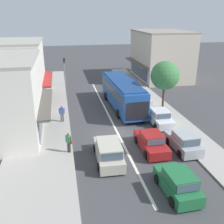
{
  "coord_description": "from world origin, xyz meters",
  "views": [
    {
      "loc": [
        -4.71,
        -20.96,
        10.29
      ],
      "look_at": [
        -0.06,
        2.5,
        1.2
      ],
      "focal_mm": 42.0,
      "sensor_mm": 36.0,
      "label": 1
    }
  ],
  "objects_px": {
    "hatchback_queue_far_back": "(178,183)",
    "pedestrian_with_handbag_near": "(69,141)",
    "parked_wagon_kerb_rear": "(129,85)",
    "traffic_light_downstreet": "(64,67)",
    "sedan_behind_bus_mid": "(151,142)",
    "parked_hatchback_kerb_third": "(141,99)",
    "street_tree_right": "(165,76)",
    "parked_hatchback_kerb_front": "(184,142)",
    "parked_sedan_kerb_second": "(160,117)",
    "wagon_queue_gap_filler": "(109,152)",
    "pedestrian_browsing_midblock": "(62,113)",
    "city_bus": "(122,92)"
  },
  "relations": [
    {
      "from": "sedan_behind_bus_mid",
      "to": "pedestrian_browsing_midblock",
      "type": "xyz_separation_m",
      "value": [
        -6.85,
        6.95,
        0.4
      ]
    },
    {
      "from": "wagon_queue_gap_filler",
      "to": "pedestrian_browsing_midblock",
      "type": "height_order",
      "value": "pedestrian_browsing_midblock"
    },
    {
      "from": "parked_hatchback_kerb_third",
      "to": "street_tree_right",
      "type": "height_order",
      "value": "street_tree_right"
    },
    {
      "from": "parked_wagon_kerb_rear",
      "to": "pedestrian_browsing_midblock",
      "type": "relative_size",
      "value": 2.8
    },
    {
      "from": "wagon_queue_gap_filler",
      "to": "parked_wagon_kerb_rear",
      "type": "xyz_separation_m",
      "value": [
        6.15,
        17.84,
        0.0
      ]
    },
    {
      "from": "street_tree_right",
      "to": "pedestrian_with_handbag_near",
      "type": "relative_size",
      "value": 3.48
    },
    {
      "from": "parked_sedan_kerb_second",
      "to": "parked_hatchback_kerb_third",
      "type": "distance_m",
      "value": 5.95
    },
    {
      "from": "hatchback_queue_far_back",
      "to": "pedestrian_with_handbag_near",
      "type": "relative_size",
      "value": 2.3
    },
    {
      "from": "sedan_behind_bus_mid",
      "to": "parked_sedan_kerb_second",
      "type": "xyz_separation_m",
      "value": [
        2.54,
        4.84,
        0.0
      ]
    },
    {
      "from": "city_bus",
      "to": "traffic_light_downstreet",
      "type": "height_order",
      "value": "traffic_light_downstreet"
    },
    {
      "from": "parked_wagon_kerb_rear",
      "to": "traffic_light_downstreet",
      "type": "distance_m",
      "value": 9.8
    },
    {
      "from": "hatchback_queue_far_back",
      "to": "parked_wagon_kerb_rear",
      "type": "bearing_deg",
      "value": 82.95
    },
    {
      "from": "hatchback_queue_far_back",
      "to": "wagon_queue_gap_filler",
      "type": "bearing_deg",
      "value": 127.33
    },
    {
      "from": "city_bus",
      "to": "hatchback_queue_far_back",
      "type": "relative_size",
      "value": 2.91
    },
    {
      "from": "street_tree_right",
      "to": "pedestrian_with_handbag_near",
      "type": "distance_m",
      "value": 12.82
    },
    {
      "from": "parked_sedan_kerb_second",
      "to": "traffic_light_downstreet",
      "type": "relative_size",
      "value": 1.0
    },
    {
      "from": "wagon_queue_gap_filler",
      "to": "pedestrian_browsing_midblock",
      "type": "distance_m",
      "value": 8.59
    },
    {
      "from": "parked_hatchback_kerb_front",
      "to": "parked_hatchback_kerb_third",
      "type": "height_order",
      "value": "same"
    },
    {
      "from": "city_bus",
      "to": "parked_hatchback_kerb_third",
      "type": "distance_m",
      "value": 2.79
    },
    {
      "from": "hatchback_queue_far_back",
      "to": "parked_hatchback_kerb_front",
      "type": "bearing_deg",
      "value": 60.85
    },
    {
      "from": "city_bus",
      "to": "wagon_queue_gap_filler",
      "type": "distance_m",
      "value": 11.75
    },
    {
      "from": "city_bus",
      "to": "parked_wagon_kerb_rear",
      "type": "distance_m",
      "value": 7.27
    },
    {
      "from": "sedan_behind_bus_mid",
      "to": "parked_wagon_kerb_rear",
      "type": "bearing_deg",
      "value": 81.52
    },
    {
      "from": "sedan_behind_bus_mid",
      "to": "traffic_light_downstreet",
      "type": "bearing_deg",
      "value": 106.25
    },
    {
      "from": "wagon_queue_gap_filler",
      "to": "parked_hatchback_kerb_front",
      "type": "distance_m",
      "value": 6.14
    },
    {
      "from": "parked_hatchback_kerb_third",
      "to": "parked_hatchback_kerb_front",
      "type": "bearing_deg",
      "value": -89.83
    },
    {
      "from": "parked_sedan_kerb_second",
      "to": "hatchback_queue_far_back",
      "type": "bearing_deg",
      "value": -105.11
    },
    {
      "from": "wagon_queue_gap_filler",
      "to": "traffic_light_downstreet",
      "type": "xyz_separation_m",
      "value": [
        -2.47,
        21.99,
        2.11
      ]
    },
    {
      "from": "parked_hatchback_kerb_front",
      "to": "pedestrian_with_handbag_near",
      "type": "relative_size",
      "value": 2.29
    },
    {
      "from": "parked_hatchback_kerb_front",
      "to": "parked_sedan_kerb_second",
      "type": "xyz_separation_m",
      "value": [
        0.05,
        5.41,
        -0.05
      ]
    },
    {
      "from": "city_bus",
      "to": "pedestrian_browsing_midblock",
      "type": "bearing_deg",
      "value": -155.42
    },
    {
      "from": "parked_wagon_kerb_rear",
      "to": "hatchback_queue_far_back",
      "type": "bearing_deg",
      "value": -97.05
    },
    {
      "from": "wagon_queue_gap_filler",
      "to": "parked_hatchback_kerb_third",
      "type": "xyz_separation_m",
      "value": [
        6.09,
        11.8,
        -0.04
      ]
    },
    {
      "from": "street_tree_right",
      "to": "pedestrian_browsing_midblock",
      "type": "height_order",
      "value": "street_tree_right"
    },
    {
      "from": "wagon_queue_gap_filler",
      "to": "parked_hatchback_kerb_front",
      "type": "height_order",
      "value": "wagon_queue_gap_filler"
    },
    {
      "from": "parked_wagon_kerb_rear",
      "to": "sedan_behind_bus_mid",
      "type": "bearing_deg",
      "value": -98.48
    },
    {
      "from": "parked_sedan_kerb_second",
      "to": "traffic_light_downstreet",
      "type": "bearing_deg",
      "value": 118.18
    },
    {
      "from": "parked_hatchback_kerb_third",
      "to": "pedestrian_browsing_midblock",
      "type": "height_order",
      "value": "pedestrian_browsing_midblock"
    },
    {
      "from": "wagon_queue_gap_filler",
      "to": "parked_sedan_kerb_second",
      "type": "distance_m",
      "value": 8.51
    },
    {
      "from": "parked_sedan_kerb_second",
      "to": "parked_wagon_kerb_rear",
      "type": "height_order",
      "value": "parked_wagon_kerb_rear"
    },
    {
      "from": "city_bus",
      "to": "parked_hatchback_kerb_front",
      "type": "height_order",
      "value": "city_bus"
    },
    {
      "from": "hatchback_queue_far_back",
      "to": "parked_wagon_kerb_rear",
      "type": "relative_size",
      "value": 0.82
    },
    {
      "from": "sedan_behind_bus_mid",
      "to": "pedestrian_with_handbag_near",
      "type": "bearing_deg",
      "value": 174.6
    },
    {
      "from": "hatchback_queue_far_back",
      "to": "traffic_light_downstreet",
      "type": "bearing_deg",
      "value": 102.51
    },
    {
      "from": "sedan_behind_bus_mid",
      "to": "parked_hatchback_kerb_front",
      "type": "distance_m",
      "value": 2.55
    },
    {
      "from": "sedan_behind_bus_mid",
      "to": "street_tree_right",
      "type": "xyz_separation_m",
      "value": [
        3.9,
        7.53,
        3.5
      ]
    },
    {
      "from": "parked_hatchback_kerb_third",
      "to": "parked_wagon_kerb_rear",
      "type": "relative_size",
      "value": 0.82
    },
    {
      "from": "sedan_behind_bus_mid",
      "to": "pedestrian_with_handbag_near",
      "type": "height_order",
      "value": "pedestrian_with_handbag_near"
    },
    {
      "from": "parked_hatchback_kerb_third",
      "to": "sedan_behind_bus_mid",
      "type": "bearing_deg",
      "value": -102.8
    },
    {
      "from": "parked_hatchback_kerb_front",
      "to": "street_tree_right",
      "type": "distance_m",
      "value": 8.92
    }
  ]
}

